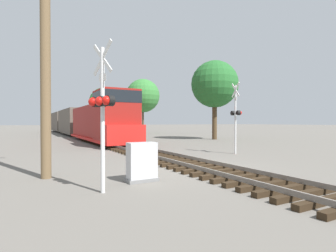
{
  "coord_description": "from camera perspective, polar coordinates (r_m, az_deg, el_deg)",
  "views": [
    {
      "loc": [
        -6.6,
        -9.45,
        2.01
      ],
      "look_at": [
        0.35,
        3.25,
        1.8
      ],
      "focal_mm": 28.0,
      "sensor_mm": 36.0,
      "label": 1
    }
  ],
  "objects": [
    {
      "name": "crossing_signal_far",
      "position": [
        17.18,
        14.54,
        2.46
      ],
      "size": [
        0.52,
        1.01,
        4.53
      ],
      "rotation": [
        0.0,
        0.0,
        1.33
      ],
      "color": "silver",
      "rests_on": "ground"
    },
    {
      "name": "rail_track_bed",
      "position": [
        11.68,
        6.23,
        -8.41
      ],
      "size": [
        2.6,
        160.0,
        0.31
      ],
      "color": "black",
      "rests_on": "ground"
    },
    {
      "name": "tree_deep_background",
      "position": [
        57.07,
        -13.73,
        5.05
      ],
      "size": [
        6.17,
        6.17,
        9.36
      ],
      "color": "brown",
      "rests_on": "ground"
    },
    {
      "name": "freight_train",
      "position": [
        41.78,
        -19.6,
        0.84
      ],
      "size": [
        3.09,
        46.77,
        4.64
      ],
      "color": "maroon",
      "rests_on": "ground"
    },
    {
      "name": "ground_plane",
      "position": [
        11.7,
        6.23,
        -9.07
      ],
      "size": [
        400.0,
        400.0,
        0.0
      ],
      "primitive_type": "plane",
      "color": "#666059"
    },
    {
      "name": "crossing_signal_near",
      "position": [
        7.65,
        -14.25,
        4.32
      ],
      "size": [
        0.58,
        1.01,
        4.29
      ],
      "rotation": [
        0.0,
        0.0,
        -1.25
      ],
      "color": "silver",
      "rests_on": "ground"
    },
    {
      "name": "relay_cabinet",
      "position": [
        8.99,
        -5.71,
        -7.87
      ],
      "size": [
        1.06,
        0.54,
        1.32
      ],
      "color": "slate",
      "rests_on": "ground"
    },
    {
      "name": "tree_far_right",
      "position": [
        31.43,
        10.12,
        8.89
      ],
      "size": [
        5.48,
        5.48,
        9.21
      ],
      "color": "#473521",
      "rests_on": "ground"
    },
    {
      "name": "tree_mid_background",
      "position": [
        48.13,
        -5.48,
        6.56
      ],
      "size": [
        6.07,
        6.07,
        9.87
      ],
      "color": "#473521",
      "rests_on": "ground"
    },
    {
      "name": "utility_pole",
      "position": [
        10.66,
        -25.15,
        15.62
      ],
      "size": [
        1.8,
        0.35,
        9.31
      ],
      "color": "brown",
      "rests_on": "ground"
    }
  ]
}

